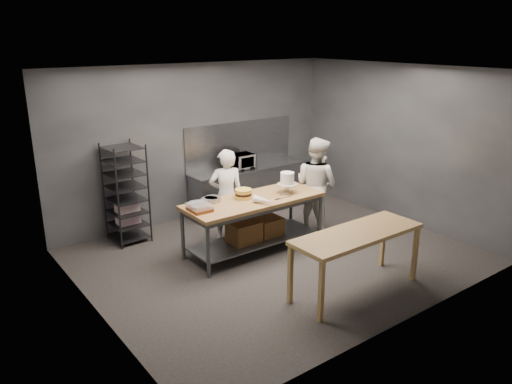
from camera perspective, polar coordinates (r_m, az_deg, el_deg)
ground at (r=8.34m, az=2.42°, el=-7.30°), size 6.00×6.00×0.00m
back_wall at (r=9.83m, az=-6.71°, el=5.72°), size 6.00×0.04×3.00m
work_table at (r=8.32m, az=-0.20°, el=-3.05°), size 2.40×0.90×0.92m
near_counter at (r=7.08m, az=11.48°, el=-5.16°), size 2.00×0.70×0.90m
back_counter at (r=10.36m, az=-0.83°, el=0.46°), size 2.60×0.60×0.90m
splashback_panel at (r=10.37m, az=-1.82°, el=5.60°), size 2.60×0.02×0.90m
speed_rack at (r=8.94m, az=-14.63°, el=-0.24°), size 0.63×0.67×1.75m
chef_behind at (r=8.68m, az=-3.43°, el=-0.42°), size 0.70×0.58×1.65m
chef_right at (r=9.16m, az=6.88°, el=0.81°), size 0.79×0.95×1.76m
microwave at (r=10.08m, az=-1.81°, el=3.50°), size 0.54×0.37×0.30m
frosted_cake_stand at (r=8.46m, az=3.58°, el=1.35°), size 0.34×0.34×0.36m
layer_cake at (r=8.20m, az=-1.46°, el=-0.21°), size 0.28×0.28×0.16m
cake_pans at (r=8.01m, az=-5.68°, el=-1.06°), size 0.60×0.33×0.07m
piping_bag at (r=7.92m, az=0.96°, el=-1.00°), size 0.24×0.40×0.12m
offset_spatula at (r=8.23m, az=2.95°, el=-0.71°), size 0.36×0.02×0.02m
pastry_clamshells at (r=7.69m, az=-6.46°, el=-1.74°), size 0.32×0.37×0.11m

